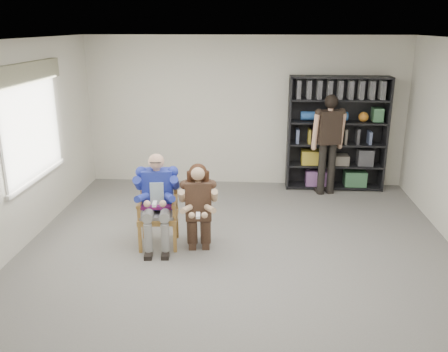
# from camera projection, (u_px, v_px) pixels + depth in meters

# --- Properties ---
(room_shell) EXTENTS (6.00, 7.00, 2.80)m
(room_shell) POSITION_uv_depth(u_px,v_px,m) (237.00, 164.00, 5.62)
(room_shell) COLOR silver
(room_shell) RESTS_ON ground
(floor) EXTENTS (6.00, 7.00, 0.01)m
(floor) POSITION_uv_depth(u_px,v_px,m) (236.00, 269.00, 6.05)
(floor) COLOR slate
(floor) RESTS_ON ground
(window_left) EXTENTS (0.16, 2.00, 1.75)m
(window_left) POSITION_uv_depth(u_px,v_px,m) (32.00, 124.00, 6.70)
(window_left) COLOR white
(window_left) RESTS_ON room_shell
(armchair) EXTENTS (0.65, 0.64, 1.03)m
(armchair) POSITION_uv_depth(u_px,v_px,m) (158.00, 211.00, 6.56)
(armchair) COLOR #A46B31
(armchair) RESTS_ON floor
(seated_man) EXTENTS (0.66, 0.86, 1.34)m
(seated_man) POSITION_uv_depth(u_px,v_px,m) (158.00, 201.00, 6.51)
(seated_man) COLOR #203597
(seated_man) RESTS_ON floor
(kneeling_woman) EXTENTS (0.60, 0.87, 1.22)m
(kneeling_woman) POSITION_uv_depth(u_px,v_px,m) (199.00, 209.00, 6.37)
(kneeling_woman) COLOR #33241A
(kneeling_woman) RESTS_ON floor
(bookshelf) EXTENTS (1.80, 0.38, 2.10)m
(bookshelf) POSITION_uv_depth(u_px,v_px,m) (337.00, 134.00, 8.73)
(bookshelf) COLOR black
(bookshelf) RESTS_ON floor
(standing_man) EXTENTS (0.62, 0.45, 1.81)m
(standing_man) POSITION_uv_depth(u_px,v_px,m) (328.00, 146.00, 8.48)
(standing_man) COLOR black
(standing_man) RESTS_ON floor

